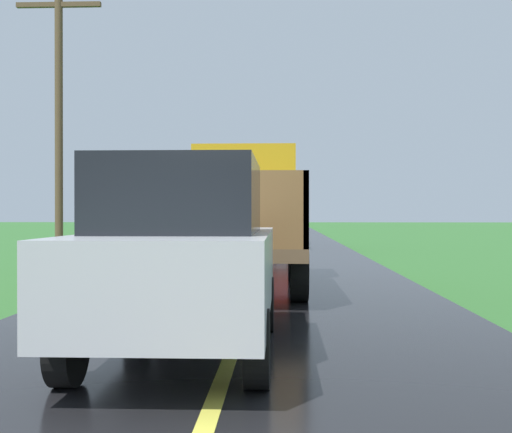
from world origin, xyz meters
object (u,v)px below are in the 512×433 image
at_px(banana_truck_near, 244,214).
at_px(utility_pole_roadside, 59,118).
at_px(banana_truck_far, 266,213).
at_px(following_car, 184,255).

xyz_separation_m(banana_truck_near, utility_pole_roadside, (-4.90, 3.30, 2.42)).
distance_m(banana_truck_far, utility_pole_roadside, 12.27).
distance_m(banana_truck_near, utility_pole_roadside, 6.38).
relative_size(utility_pole_roadside, following_car, 1.75).
relative_size(banana_truck_far, utility_pole_roadside, 0.81).
distance_m(banana_truck_near, following_car, 6.38).
bearing_deg(following_car, banana_truck_far, 89.13).
height_order(banana_truck_far, utility_pole_roadside, utility_pole_roadside).
xyz_separation_m(banana_truck_far, utility_pole_roadside, (-4.99, -10.94, 2.42)).
xyz_separation_m(utility_pole_roadside, following_car, (4.68, -9.66, -2.82)).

